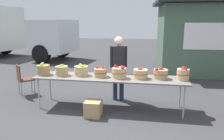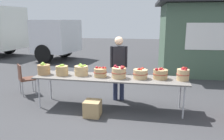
{
  "view_description": "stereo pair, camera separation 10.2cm",
  "coord_description": "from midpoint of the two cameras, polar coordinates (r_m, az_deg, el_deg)",
  "views": [
    {
      "loc": [
        0.85,
        -4.77,
        2.02
      ],
      "look_at": [
        0.0,
        0.3,
        0.85
      ],
      "focal_mm": 34.9,
      "sensor_mm": 36.0,
      "label": 1
    },
    {
      "loc": [
        0.95,
        -4.75,
        2.02
      ],
      "look_at": [
        0.0,
        0.3,
        0.85
      ],
      "focal_mm": 34.9,
      "sensor_mm": 36.0,
      "label": 2
    }
  ],
  "objects": [
    {
      "name": "ground_plane",
      "position": [
        5.25,
        -1.11,
        -9.81
      ],
      "size": [
        40.0,
        40.0,
        0.0
      ],
      "primitive_type": "plane",
      "color": "#38383A"
    },
    {
      "name": "food_kiosk",
      "position": [
        9.22,
        21.52,
        8.0
      ],
      "size": [
        3.64,
        3.08,
        2.74
      ],
      "rotation": [
        0.0,
        0.0,
        0.05
      ],
      "color": "#47604C",
      "rests_on": "ground"
    },
    {
      "name": "apple_basket_red_2",
      "position": [
        4.91,
        6.92,
        -0.9
      ],
      "size": [
        0.34,
        0.34,
        0.25
      ],
      "color": "tan",
      "rests_on": "market_table"
    },
    {
      "name": "apple_basket_green_1",
      "position": [
        5.28,
        -13.55,
        -0.08
      ],
      "size": [
        0.31,
        0.31,
        0.27
      ],
      "color": "tan",
      "rests_on": "market_table"
    },
    {
      "name": "vendor_adult",
      "position": [
        5.49,
        1.2,
        1.72
      ],
      "size": [
        0.43,
        0.27,
        1.64
      ],
      "rotation": [
        0.0,
        0.0,
        3.34
      ],
      "color": "#262D4C",
      "rests_on": "ground"
    },
    {
      "name": "apple_basket_green_0",
      "position": [
        5.47,
        -18.03,
        0.13
      ],
      "size": [
        0.31,
        0.31,
        0.3
      ],
      "color": "#A87F51",
      "rests_on": "market_table"
    },
    {
      "name": "market_table",
      "position": [
        5.02,
        -1.15,
        -2.22
      ],
      "size": [
        3.5,
        0.76,
        0.75
      ],
      "color": "slate",
      "rests_on": "ground"
    },
    {
      "name": "apple_basket_red_1",
      "position": [
        4.91,
        1.32,
        -0.61
      ],
      "size": [
        0.34,
        0.34,
        0.3
      ],
      "color": "tan",
      "rests_on": "market_table"
    },
    {
      "name": "apple_basket_red_3",
      "position": [
        4.97,
        12.03,
        -0.93
      ],
      "size": [
        0.33,
        0.33,
        0.26
      ],
      "color": "tan",
      "rests_on": "market_table"
    },
    {
      "name": "folding_chair",
      "position": [
        6.43,
        -22.66,
        -1.77
      ],
      "size": [
        0.57,
        0.57,
        0.86
      ],
      "rotation": [
        0.0,
        0.0,
        2.33
      ],
      "color": "brown",
      "rests_on": "ground"
    },
    {
      "name": "apple_basket_red_0",
      "position": [
        5.02,
        -3.59,
        -0.6
      ],
      "size": [
        0.31,
        0.31,
        0.25
      ],
      "color": "tan",
      "rests_on": "market_table"
    },
    {
      "name": "produce_crate",
      "position": [
        4.78,
        -5.57,
        -10.01
      ],
      "size": [
        0.34,
        0.34,
        0.34
      ],
      "primitive_type": "cube",
      "color": "tan",
      "rests_on": "ground"
    },
    {
      "name": "apple_basket_red_4",
      "position": [
        4.98,
        17.57,
        -0.94
      ],
      "size": [
        0.28,
        0.28,
        0.3
      ],
      "color": "tan",
      "rests_on": "market_table"
    },
    {
      "name": "apple_basket_green_2",
      "position": [
        5.2,
        -8.6,
        -0.07
      ],
      "size": [
        0.34,
        0.34,
        0.27
      ],
      "color": "tan",
      "rests_on": "market_table"
    }
  ]
}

